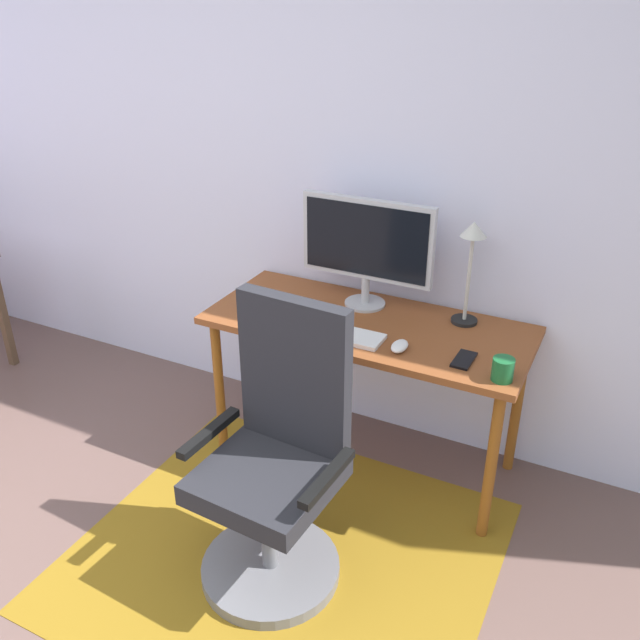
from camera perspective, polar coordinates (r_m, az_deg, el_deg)
wall_back at (r=3.17m, az=-1.97°, el=14.06°), size 6.00×0.10×2.60m
area_rug at (r=2.77m, az=-3.07°, el=-19.21°), size 1.54×1.39×0.01m
desk at (r=2.88m, az=4.02°, el=-1.58°), size 1.36×0.59×0.71m
monitor at (r=2.88m, az=3.99°, el=6.51°), size 0.59×0.18×0.48m
keyboard at (r=2.74m, az=1.03°, el=-1.00°), size 0.43×0.13×0.02m
computer_mouse at (r=2.63m, az=6.76°, el=-2.21°), size 0.06×0.10×0.03m
coffee_cup at (r=2.50m, az=15.23°, el=-4.06°), size 0.08×0.08×0.09m
cell_phone at (r=2.60m, az=12.11°, el=-3.31°), size 0.07×0.14×0.01m
desk_lamp at (r=2.77m, az=12.71°, el=5.62°), size 0.11×0.11×0.44m
office_chair at (r=2.46m, az=-3.69°, el=-12.96°), size 0.54×0.52×1.06m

